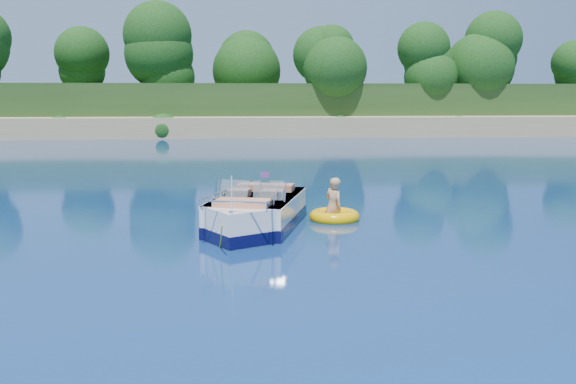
{
  "coord_description": "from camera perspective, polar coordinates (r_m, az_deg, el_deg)",
  "views": [
    {
      "loc": [
        -1.62,
        -12.08,
        3.06
      ],
      "look_at": [
        -0.29,
        2.56,
        0.85
      ],
      "focal_mm": 40.0,
      "sensor_mm": 36.0,
      "label": 1
    }
  ],
  "objects": [
    {
      "name": "ground",
      "position": [
        12.57,
        2.41,
        -5.55
      ],
      "size": [
        160.0,
        160.0,
        0.0
      ],
      "primitive_type": "plane",
      "color": "#0B224E",
      "rests_on": "ground"
    },
    {
      "name": "tow_tube",
      "position": [
        16.0,
        4.15,
        -2.19
      ],
      "size": [
        1.54,
        1.54,
        0.33
      ],
      "rotation": [
        0.0,
        0.0,
        0.28
      ],
      "color": "#FFB303",
      "rests_on": "ground"
    },
    {
      "name": "shoreline",
      "position": [
        75.9,
        -3.99,
        6.96
      ],
      "size": [
        170.0,
        59.0,
        6.0
      ],
      "color": "#9F835C",
      "rests_on": "ground"
    },
    {
      "name": "motorboat",
      "position": [
        14.81,
        -3.0,
        -2.1
      ],
      "size": [
        2.64,
        4.93,
        1.68
      ],
      "rotation": [
        0.0,
        0.0,
        -0.27
      ],
      "color": "white",
      "rests_on": "ground"
    },
    {
      "name": "treeline",
      "position": [
        53.18,
        -3.46,
        11.22
      ],
      "size": [
        150.0,
        7.12,
        8.19
      ],
      "color": "black",
      "rests_on": "ground"
    },
    {
      "name": "boy",
      "position": [
        15.92,
        3.96,
        -2.55
      ],
      "size": [
        0.76,
        0.87,
        1.59
      ],
      "primitive_type": "imported",
      "rotation": [
        0.0,
        -0.17,
        2.17
      ],
      "color": "tan",
      "rests_on": "ground"
    }
  ]
}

